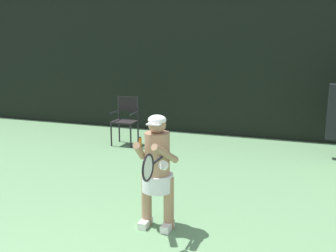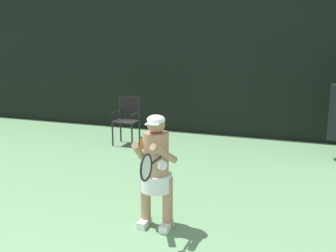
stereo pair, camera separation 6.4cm
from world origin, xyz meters
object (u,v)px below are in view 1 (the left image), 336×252
Objects in this scene: umpire_chair at (126,117)px; water_bottle at (140,143)px; tennis_player at (157,168)px; tennis_racket at (149,167)px.

umpire_chair is 4.08× the size of water_bottle.
umpire_chair is at bearing 120.65° from tennis_player.
water_bottle is (0.46, -0.25, -0.50)m from umpire_chair.
water_bottle is 4.39m from tennis_racket.
tennis_racket is (2.26, -4.16, 0.36)m from umpire_chair.
umpire_chair is 4.21m from tennis_player.
tennis_player reaches higher than umpire_chair.
tennis_racket is (1.80, -3.91, 0.86)m from water_bottle.
umpire_chair is 0.74× the size of tennis_player.
water_bottle is at bearing 98.13° from tennis_racket.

